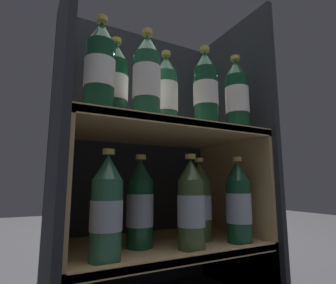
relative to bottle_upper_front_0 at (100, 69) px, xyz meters
The scene contains 17 objects.
fridge_back_wall 0.45m from the bottle_upper_front_0, 54.50° to the left, with size 0.67×0.02×1.02m, color #23262B.
fridge_side_left 0.23m from the bottle_upper_front_0, 122.53° to the left, with size 0.02×0.43×1.02m, color #23262B.
fridge_side_right 0.61m from the bottle_upper_front_0, 13.13° to the left, with size 0.02×0.43×1.02m, color #23262B.
shelf_lower 0.58m from the bottle_upper_front_0, 26.73° to the left, with size 0.63×0.39×0.20m.
shelf_upper 0.39m from the bottle_upper_front_0, 27.42° to the left, with size 0.63×0.39×0.56m.
bottle_upper_front_0 is the anchor object (origin of this frame).
bottle_upper_front_1 0.13m from the bottle_upper_front_0, ahead, with size 0.08×0.08×0.27m.
bottle_upper_front_2 0.34m from the bottle_upper_front_0, ahead, with size 0.08×0.08×0.27m.
bottle_upper_front_3 0.47m from the bottle_upper_front_0, ahead, with size 0.08×0.08×0.27m.
bottle_upper_back_0 0.11m from the bottle_upper_front_0, 52.72° to the left, with size 0.08×0.08×0.27m.
bottle_upper_back_1 0.25m from the bottle_upper_front_0, 20.30° to the left, with size 0.08×0.08×0.27m.
bottle_upper_back_2 0.42m from the bottle_upper_front_0, 12.16° to the left, with size 0.08×0.08×0.27m.
bottle_lower_front_0 0.36m from the bottle_upper_front_0, ahead, with size 0.08×0.08×0.27m.
bottle_lower_front_1 0.46m from the bottle_upper_front_0, ahead, with size 0.08×0.08×0.27m.
bottle_lower_front_2 0.59m from the bottle_upper_front_0, ahead, with size 0.08×0.08×0.27m.
bottle_lower_back_0 0.40m from the bottle_upper_front_0, 29.54° to the left, with size 0.08×0.08×0.27m.
bottle_lower_back_1 0.52m from the bottle_upper_front_0, 13.36° to the left, with size 0.08×0.08×0.27m.
Camera 1 is at (-0.39, -0.59, 0.38)m, focal length 28.00 mm.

